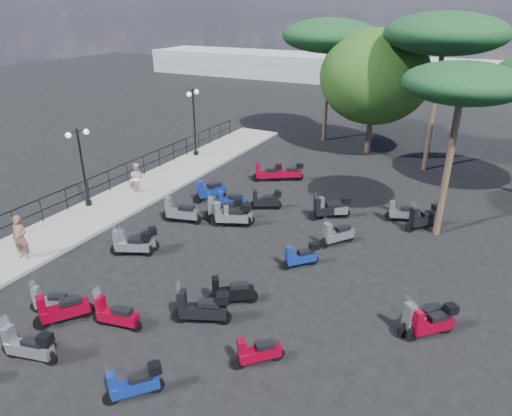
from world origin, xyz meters
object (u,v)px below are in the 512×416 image
at_px(scooter_7, 51,302).
at_px(scooter_26, 432,323).
at_px(lamp_post_1, 82,163).
at_px(scooter_15, 232,216).
at_px(scooter_21, 301,257).
at_px(scooter_3, 224,210).
at_px(scooter_14, 231,292).
at_px(scooter_20, 257,353).
at_px(pine_2, 330,36).
at_px(scooter_1, 62,310).
at_px(scooter_13, 115,315).
at_px(scooter_16, 333,208).
at_px(scooter_11, 209,191).
at_px(scooter_30, 236,217).
at_px(scooter_29, 424,218).
at_px(scooter_10, 225,213).
at_px(scooter_28, 401,213).
at_px(scooter_4, 230,202).
at_px(scooter_17, 266,200).
at_px(scooter_8, 132,244).
at_px(scooter_19, 202,309).
at_px(pedestrian_far, 137,177).
at_px(scooter_27, 422,318).
at_px(scooter_9, 181,212).
at_px(scooter_31, 289,172).
at_px(scooter_22, 337,235).
at_px(scooter_12, 134,384).
at_px(broadleaf_tree, 375,77).
at_px(scooter_5, 267,173).
at_px(scooter_23, 327,210).
at_px(scooter_6, 28,346).
at_px(pine_0, 445,34).
at_px(pine_3, 463,84).
at_px(scooter_2, 137,242).

distance_m(scooter_7, scooter_26, 11.59).
xyz_separation_m(lamp_post_1, scooter_15, (7.10, 1.35, -1.73)).
xyz_separation_m(scooter_15, scooter_21, (3.94, -1.75, -0.10)).
height_order(scooter_3, scooter_14, scooter_3).
relative_size(scooter_20, scooter_26, 0.92).
bearing_deg(pine_2, scooter_1, -90.46).
xyz_separation_m(scooter_13, scooter_16, (3.33, 10.33, 0.05)).
height_order(scooter_11, scooter_30, scooter_11).
xyz_separation_m(scooter_13, scooter_29, (7.18, 11.06, 0.08)).
xyz_separation_m(lamp_post_1, scooter_26, (15.90, -2.27, -1.79)).
xyz_separation_m(scooter_10, scooter_28, (7.03, 3.57, 0.01)).
height_order(scooter_4, scooter_17, scooter_4).
relative_size(scooter_8, scooter_17, 1.12).
distance_m(scooter_13, scooter_19, 2.58).
height_order(pedestrian_far, scooter_27, pedestrian_far).
height_order(scooter_9, scooter_21, scooter_9).
xyz_separation_m(scooter_28, scooter_31, (-6.52, 2.45, 0.06)).
bearing_deg(scooter_22, scooter_27, 170.14).
height_order(scooter_4, scooter_31, scooter_31).
bearing_deg(scooter_20, scooter_4, -11.03).
relative_size(scooter_12, scooter_22, 0.84).
bearing_deg(lamp_post_1, broadleaf_tree, 74.23).
xyz_separation_m(scooter_5, scooter_14, (3.84, -10.64, -0.03)).
bearing_deg(scooter_1, scooter_12, -162.22).
distance_m(scooter_15, broadleaf_tree, 14.46).
distance_m(scooter_8, scooter_17, 6.81).
bearing_deg(scooter_22, scooter_10, 37.68).
height_order(scooter_16, scooter_20, scooter_16).
bearing_deg(scooter_30, scooter_7, 128.60).
distance_m(lamp_post_1, scooter_15, 7.44).
bearing_deg(scooter_3, scooter_13, 160.91).
xyz_separation_m(scooter_8, scooter_23, (5.60, 6.58, -0.03)).
distance_m(scooter_7, scooter_13, 2.34).
distance_m(scooter_11, scooter_26, 12.60).
distance_m(scooter_6, scooter_11, 11.82).
distance_m(scooter_16, scooter_17, 3.17).
bearing_deg(scooter_11, scooter_26, -179.38).
height_order(scooter_4, scooter_6, scooter_6).
bearing_deg(scooter_13, pine_0, -27.84).
bearing_deg(scooter_27, scooter_30, 15.37).
height_order(scooter_6, scooter_8, scooter_8).
relative_size(lamp_post_1, scooter_15, 2.17).
xyz_separation_m(scooter_31, pine_3, (8.10, -2.95, 5.73)).
height_order(scooter_19, scooter_28, scooter_19).
xyz_separation_m(scooter_8, scooter_14, (4.96, -0.98, -0.04)).
bearing_deg(scooter_17, lamp_post_1, 86.34).
distance_m(scooter_5, scooter_6, 15.37).
xyz_separation_m(scooter_2, scooter_31, (2.09, 10.02, -0.01)).
relative_size(scooter_29, pine_3, 0.20).
xyz_separation_m(scooter_14, scooter_26, (5.99, 1.30, 0.02)).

